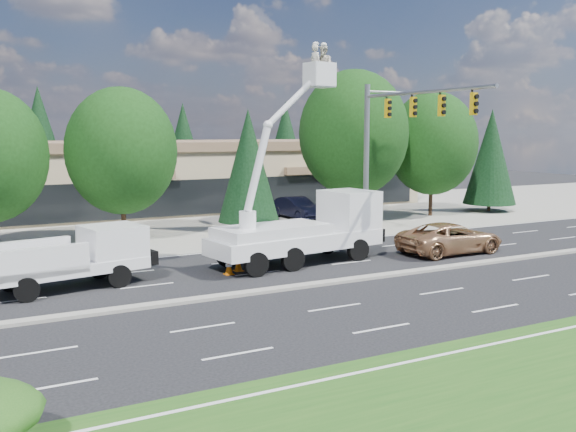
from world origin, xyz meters
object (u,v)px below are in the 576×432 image
bucket_truck (307,218)px  minivan (450,238)px  signal_mast (389,135)px  utility_pickup (78,263)px

bucket_truck → minivan: size_ratio=1.81×
bucket_truck → minivan: 7.97m
signal_mast → bucket_truck: (-6.88, -2.76, -3.92)m
utility_pickup → bucket_truck: (10.66, -0.00, 1.15)m
bucket_truck → utility_pickup: bearing=172.4°
utility_pickup → bucket_truck: bearing=-10.5°
utility_pickup → bucket_truck: 10.73m
utility_pickup → minivan: bearing=-15.1°
signal_mast → utility_pickup: bearing=-171.1°
signal_mast → bucket_truck: bearing=-158.1°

